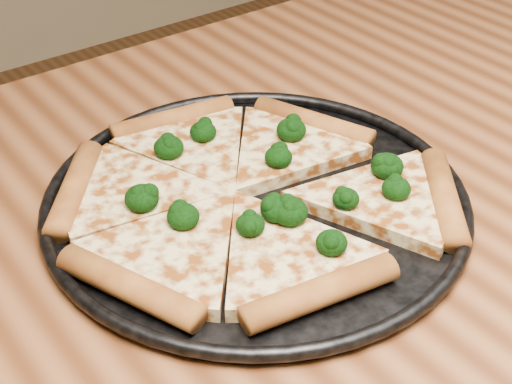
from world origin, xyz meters
TOP-DOWN VIEW (x-y plane):
  - dining_table at (0.00, 0.00)m, footprint 1.20×0.90m
  - pizza_pan at (-0.00, 0.11)m, footprint 0.36×0.36m
  - pizza at (-0.01, 0.11)m, footprint 0.34×0.32m
  - broccoli_florets at (0.01, 0.10)m, footprint 0.22×0.22m

SIDE VIEW (x-z plane):
  - dining_table at x=0.00m, z-range 0.28..1.03m
  - pizza_pan at x=0.00m, z-range 0.75..0.77m
  - pizza at x=-0.01m, z-range 0.75..0.78m
  - broccoli_florets at x=0.01m, z-range 0.77..0.79m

